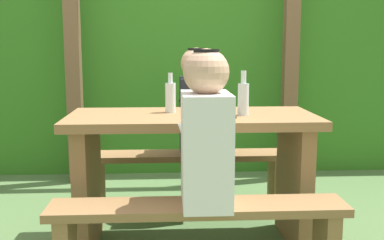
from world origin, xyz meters
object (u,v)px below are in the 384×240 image
Objects in this scene: cell_phone at (227,116)px; bottle_right at (243,98)px; person_white_shirt at (206,134)px; bottle_center at (209,99)px; person_black_coat at (196,105)px; bottle_left at (170,97)px; picnic_table at (192,158)px; drinking_glass at (200,104)px; bench_far at (188,170)px; bench_near at (198,228)px.

bottle_right is at bearing 19.95° from cell_phone.
bottle_center is (0.05, 0.42, 0.11)m from person_white_shirt.
person_white_shirt is 2.88× the size of bottle_right.
person_white_shirt is 5.14× the size of cell_phone.
person_black_coat reaches higher than cell_phone.
bottle_left is 0.94× the size of bottle_center.
person_black_coat reaches higher than bottle_right.
picnic_table is at bearing 93.84° from person_white_shirt.
person_white_shirt is at bearing -91.56° from drinking_glass.
cell_phone is (0.19, -0.10, 0.26)m from picnic_table.
person_white_shirt is (0.04, -1.05, 0.45)m from bench_far.
bench_near is (0.00, -0.53, -0.21)m from picnic_table.
person_black_coat is at bearing 92.53° from bottle_center.
picnic_table is 1.00× the size of bench_near.
person_white_shirt reaches higher than drinking_glass.
bench_near is at bearing -101.53° from bottle_center.
bottle_center reaches higher than cell_phone.
bench_far is 0.81m from cell_phone.
person_white_shirt is 8.77× the size of drinking_glass.
bottle_right is (0.40, -0.14, 0.01)m from bottle_left.
bench_near is 1.05m from bench_far.
picnic_table is 0.58m from person_black_coat.
bottle_center is (0.09, 0.42, 0.56)m from bench_near.
cell_phone is (-0.10, -0.05, -0.09)m from bottle_right.
bench_near is 1.95× the size of person_white_shirt.
cell_phone reaches higher than picnic_table.
cell_phone reaches higher than bench_near.
bench_near is at bearing -90.00° from picnic_table.
bench_near is at bearing -119.99° from cell_phone.
person_black_coat is at bearing 95.48° from cell_phone.
bench_near is 17.07× the size of drinking_glass.
bottle_left reaches higher than bench_near.
bottle_center is (0.21, -0.19, 0.00)m from bottle_left.
bench_near is at bearing -78.84° from bottle_left.
drinking_glass is 0.26m from cell_phone.
drinking_glass reaches higher than bench_near.
person_white_shirt is 0.64m from bottle_left.
person_black_coat is at bearing 111.26° from bottle_right.
picnic_table is 6.06× the size of bottle_left.
bench_near is 0.45m from person_white_shirt.
bottle_center reaches higher than bottle_left.
person_black_coat is 0.49m from bottle_left.
bottle_left is at bearing 145.05° from picnic_table.
drinking_glass is 0.18m from bottle_left.
person_black_coat is 2.88× the size of bottle_right.
person_white_shirt is 2.94× the size of bottle_center.
drinking_glass is 0.34× the size of bottle_center.
person_white_shirt is at bearing -116.06° from cell_phone.
drinking_glass is 0.29m from bottle_right.
person_black_coat is 0.41m from drinking_glass.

